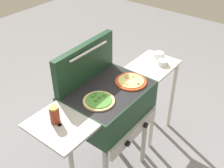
{
  "coord_description": "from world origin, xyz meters",
  "views": [
    {
      "loc": [
        -1.28,
        -1.04,
        2.1
      ],
      "look_at": [
        0.05,
        0.0,
        0.92
      ],
      "focal_mm": 44.41,
      "sensor_mm": 36.0,
      "label": 1
    }
  ],
  "objects_px": {
    "pizza_cheese": "(131,81)",
    "topping_bowl_near": "(159,55)",
    "pizza_veggie": "(99,100)",
    "prep_table": "(151,85)",
    "topping_bowl_far": "(163,63)",
    "grill": "(107,106)",
    "sauce_jar": "(55,115)"
  },
  "relations": [
    {
      "from": "pizza_veggie",
      "to": "topping_bowl_far",
      "type": "bearing_deg",
      "value": -1.96
    },
    {
      "from": "grill",
      "to": "topping_bowl_near",
      "type": "distance_m",
      "value": 0.83
    },
    {
      "from": "topping_bowl_far",
      "to": "topping_bowl_near",
      "type": "bearing_deg",
      "value": 43.55
    },
    {
      "from": "topping_bowl_near",
      "to": "prep_table",
      "type": "bearing_deg",
      "value": -169.09
    },
    {
      "from": "pizza_cheese",
      "to": "topping_bowl_near",
      "type": "xyz_separation_m",
      "value": [
        0.63,
        0.11,
        -0.08
      ]
    },
    {
      "from": "pizza_veggie",
      "to": "topping_bowl_far",
      "type": "xyz_separation_m",
      "value": [
        0.86,
        -0.03,
        -0.08
      ]
    },
    {
      "from": "pizza_cheese",
      "to": "sauce_jar",
      "type": "height_order",
      "value": "sauce_jar"
    },
    {
      "from": "pizza_veggie",
      "to": "sauce_jar",
      "type": "height_order",
      "value": "sauce_jar"
    },
    {
      "from": "topping_bowl_near",
      "to": "pizza_cheese",
      "type": "bearing_deg",
      "value": -170.16
    },
    {
      "from": "sauce_jar",
      "to": "pizza_cheese",
      "type": "bearing_deg",
      "value": -10.54
    },
    {
      "from": "prep_table",
      "to": "topping_bowl_far",
      "type": "relative_size",
      "value": 8.38
    },
    {
      "from": "grill",
      "to": "topping_bowl_near",
      "type": "relative_size",
      "value": 9.99
    },
    {
      "from": "sauce_jar",
      "to": "prep_table",
      "type": "height_order",
      "value": "sauce_jar"
    },
    {
      "from": "grill",
      "to": "pizza_cheese",
      "type": "relative_size",
      "value": 3.98
    },
    {
      "from": "pizza_cheese",
      "to": "topping_bowl_far",
      "type": "xyz_separation_m",
      "value": [
        0.53,
        0.01,
        -0.08
      ]
    },
    {
      "from": "topping_bowl_near",
      "to": "topping_bowl_far",
      "type": "xyz_separation_m",
      "value": [
        -0.1,
        -0.1,
        -0.0
      ]
    },
    {
      "from": "pizza_cheese",
      "to": "sauce_jar",
      "type": "xyz_separation_m",
      "value": [
        -0.66,
        0.12,
        0.05
      ]
    },
    {
      "from": "grill",
      "to": "topping_bowl_near",
      "type": "bearing_deg",
      "value": 2.31
    },
    {
      "from": "pizza_cheese",
      "to": "topping_bowl_far",
      "type": "height_order",
      "value": "pizza_cheese"
    },
    {
      "from": "topping_bowl_near",
      "to": "topping_bowl_far",
      "type": "bearing_deg",
      "value": -136.45
    },
    {
      "from": "grill",
      "to": "topping_bowl_near",
      "type": "xyz_separation_m",
      "value": [
        0.82,
        0.03,
        0.07
      ]
    },
    {
      "from": "grill",
      "to": "topping_bowl_far",
      "type": "relative_size",
      "value": 9.99
    },
    {
      "from": "grill",
      "to": "pizza_cheese",
      "type": "bearing_deg",
      "value": -21.54
    },
    {
      "from": "prep_table",
      "to": "topping_bowl_near",
      "type": "height_order",
      "value": "topping_bowl_near"
    },
    {
      "from": "sauce_jar",
      "to": "topping_bowl_near",
      "type": "height_order",
      "value": "sauce_jar"
    },
    {
      "from": "pizza_veggie",
      "to": "topping_bowl_far",
      "type": "distance_m",
      "value": 0.86
    },
    {
      "from": "grill",
      "to": "topping_bowl_far",
      "type": "xyz_separation_m",
      "value": [
        0.72,
        -0.07,
        0.07
      ]
    },
    {
      "from": "grill",
      "to": "sauce_jar",
      "type": "relative_size",
      "value": 7.9
    },
    {
      "from": "pizza_veggie",
      "to": "prep_table",
      "type": "bearing_deg",
      "value": 2.89
    },
    {
      "from": "pizza_veggie",
      "to": "topping_bowl_near",
      "type": "xyz_separation_m",
      "value": [
        0.96,
        0.07,
        -0.08
      ]
    },
    {
      "from": "pizza_veggie",
      "to": "grill",
      "type": "bearing_deg",
      "value": 14.95
    },
    {
      "from": "prep_table",
      "to": "pizza_veggie",
      "type": "bearing_deg",
      "value": -177.11
    }
  ]
}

